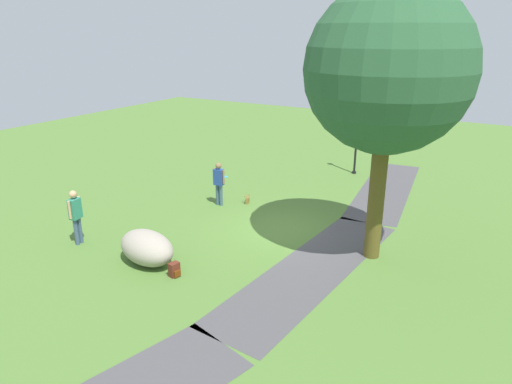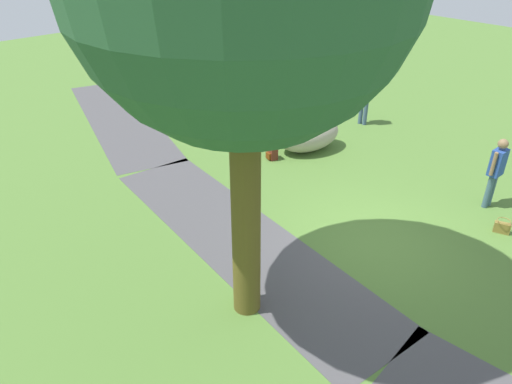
{
  "view_description": "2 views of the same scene",
  "coord_description": "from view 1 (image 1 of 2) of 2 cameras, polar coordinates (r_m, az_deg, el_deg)",
  "views": [
    {
      "loc": [
        12.67,
        6.26,
        6.37
      ],
      "look_at": [
        0.11,
        -1.02,
        1.23
      ],
      "focal_mm": 32.16,
      "sensor_mm": 36.0,
      "label": 1
    },
    {
      "loc": [
        -4.43,
        7.12,
        5.92
      ],
      "look_at": [
        1.34,
        1.95,
        1.41
      ],
      "focal_mm": 33.79,
      "sensor_mm": 36.0,
      "label": 2
    }
  ],
  "objects": [
    {
      "name": "backpack_by_boulder",
      "position": [
        12.88,
        -10.1,
        -9.51
      ],
      "size": [
        0.32,
        0.31,
        0.4
      ],
      "color": "#5C261A",
      "rests_on": "ground"
    },
    {
      "name": "handbag_on_grass",
      "position": [
        17.85,
        -1.08,
        -0.94
      ],
      "size": [
        0.36,
        0.36,
        0.31
      ],
      "color": "olive",
      "rests_on": "ground"
    },
    {
      "name": "ground_plane",
      "position": [
        15.51,
        3.47,
        -4.81
      ],
      "size": [
        48.0,
        48.0,
        0.0
      ],
      "primitive_type": "plane",
      "color": "#4E7531"
    },
    {
      "name": "lamp_post",
      "position": [
        21.57,
        12.5,
        7.93
      ],
      "size": [
        0.28,
        0.28,
        3.6
      ],
      "color": "black",
      "rests_on": "ground"
    },
    {
      "name": "man_near_boulder",
      "position": [
        15.23,
        -21.53,
        -2.46
      ],
      "size": [
        0.51,
        0.29,
        1.77
      ],
      "color": "#3E5570",
      "rests_on": "ground"
    },
    {
      "name": "woman_with_handbag",
      "position": [
        17.43,
        -4.64,
        1.4
      ],
      "size": [
        0.24,
        0.52,
        1.69
      ],
      "color": "#3D5B6A",
      "rests_on": "ground"
    },
    {
      "name": "lawn_boulder",
      "position": [
        13.62,
        -13.42,
        -6.73
      ],
      "size": [
        1.56,
        2.15,
        0.96
      ],
      "color": "#A39889",
      "rests_on": "ground"
    },
    {
      "name": "frisbee_on_grass",
      "position": [
        21.12,
        -3.86,
        1.9
      ],
      "size": [
        0.23,
        0.23,
        0.02
      ],
      "color": "#2AA3E4",
      "rests_on": "ground"
    },
    {
      "name": "large_shade_tree",
      "position": [
        12.81,
        16.13,
        14.3
      ],
      "size": [
        4.46,
        4.46,
        7.64
      ],
      "color": "brown",
      "rests_on": "ground"
    },
    {
      "name": "footpath_segment_mid",
      "position": [
        13.23,
        7.03,
        -9.45
      ],
      "size": [
        8.15,
        2.7,
        0.01
      ],
      "color": "#49474A",
      "rests_on": "ground"
    },
    {
      "name": "footpath_segment_near",
      "position": [
        20.24,
        15.86,
        0.38
      ],
      "size": [
        8.17,
        2.82,
        0.01
      ],
      "color": "#49474A",
      "rests_on": "ground"
    }
  ]
}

